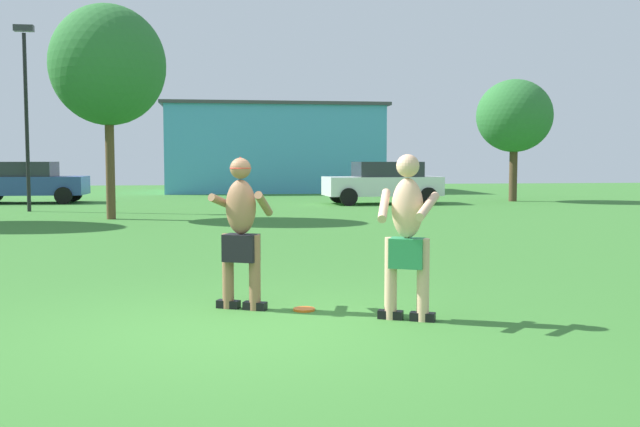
% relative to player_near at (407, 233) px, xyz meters
% --- Properties ---
extents(ground_plane, '(80.00, 80.00, 0.00)m').
position_rel_player_near_xyz_m(ground_plane, '(-1.72, -0.21, -0.92)').
color(ground_plane, '#38752D').
extents(player_near, '(0.74, 0.75, 1.73)m').
position_rel_player_near_xyz_m(player_near, '(0.00, 0.00, 0.00)').
color(player_near, black).
rests_on(player_near, ground_plane).
extents(player_in_black, '(0.75, 0.75, 1.71)m').
position_rel_player_near_xyz_m(player_in_black, '(-1.69, 0.81, 0.02)').
color(player_in_black, black).
rests_on(player_in_black, ground_plane).
extents(frisbee, '(0.24, 0.24, 0.03)m').
position_rel_player_near_xyz_m(frisbee, '(-1.00, 0.62, -0.90)').
color(frisbee, orange).
rests_on(frisbee, ground_plane).
extents(car_blue_near_post, '(4.33, 2.07, 1.58)m').
position_rel_player_near_xyz_m(car_blue_near_post, '(-9.23, 21.44, -0.09)').
color(car_blue_near_post, '#2D478C').
rests_on(car_blue_near_post, ground_plane).
extents(car_white_mid_lot, '(4.39, 2.21, 1.58)m').
position_rel_player_near_xyz_m(car_white_mid_lot, '(4.20, 19.07, -0.09)').
color(car_white_mid_lot, white).
rests_on(car_white_mid_lot, ground_plane).
extents(lamp_post, '(0.60, 0.24, 5.90)m').
position_rel_player_near_xyz_m(lamp_post, '(-7.98, 16.79, 2.69)').
color(lamp_post, black).
rests_on(lamp_post, ground_plane).
extents(outbuilding_behind_lot, '(11.12, 6.48, 4.46)m').
position_rel_player_near_xyz_m(outbuilding_behind_lot, '(0.87, 30.20, 1.32)').
color(outbuilding_behind_lot, '#4C9ED1').
rests_on(outbuilding_behind_lot, ground_plane).
extents(tree_left_field, '(2.98, 2.98, 4.82)m').
position_rel_player_near_xyz_m(tree_left_field, '(9.68, 19.92, 2.45)').
color(tree_left_field, '#4C3823').
rests_on(tree_left_field, ground_plane).
extents(tree_near_building, '(3.16, 3.16, 5.93)m').
position_rel_player_near_xyz_m(tree_near_building, '(-4.93, 13.41, 3.34)').
color(tree_near_building, brown).
rests_on(tree_near_building, ground_plane).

